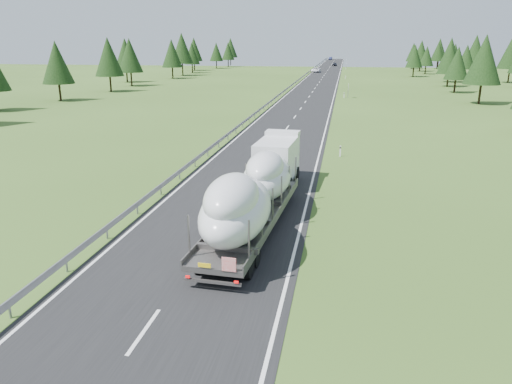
% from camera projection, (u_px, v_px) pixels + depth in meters
% --- Properties ---
extents(ground, '(400.00, 400.00, 0.00)m').
position_uv_depth(ground, '(144.00, 332.00, 17.87)').
color(ground, '#33511B').
rests_on(ground, ground).
extents(road_surface, '(10.00, 400.00, 0.02)m').
position_uv_depth(road_surface, '(315.00, 88.00, 112.14)').
color(road_surface, black).
rests_on(road_surface, ground).
extents(guardrail, '(0.10, 400.00, 0.76)m').
position_uv_depth(guardrail, '(292.00, 85.00, 112.80)').
color(guardrail, slate).
rests_on(guardrail, ground).
extents(marker_posts, '(0.13, 350.08, 1.00)m').
position_uv_depth(marker_posts, '(346.00, 72.00, 162.76)').
color(marker_posts, silver).
rests_on(marker_posts, ground).
extents(highway_sign, '(0.08, 0.90, 2.60)m').
position_uv_depth(highway_sign, '(348.00, 88.00, 91.57)').
color(highway_sign, slate).
rests_on(highway_sign, ground).
extents(tree_line_left, '(14.89, 242.70, 12.62)m').
position_uv_depth(tree_line_left, '(123.00, 56.00, 113.66)').
color(tree_line_left, black).
rests_on(tree_line_left, ground).
extents(boat_truck, '(3.60, 19.45, 4.26)m').
position_uv_depth(boat_truck, '(257.00, 185.00, 27.91)').
color(boat_truck, silver).
rests_on(boat_truck, ground).
extents(distant_van, '(3.19, 6.11, 1.64)m').
position_uv_depth(distant_van, '(316.00, 70.00, 168.30)').
color(distant_van, white).
rests_on(distant_van, ground).
extents(distant_car_dark, '(1.98, 4.56, 1.53)m').
position_uv_depth(distant_car_dark, '(335.00, 64.00, 213.08)').
color(distant_car_dark, black).
rests_on(distant_car_dark, ground).
extents(distant_car_blue, '(1.97, 4.93, 1.59)m').
position_uv_depth(distant_car_blue, '(330.00, 58.00, 286.32)').
color(distant_car_blue, '#181E44').
rests_on(distant_car_blue, ground).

